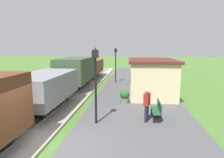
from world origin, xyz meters
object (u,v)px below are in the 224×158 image
object	(u,v)px
freight_train	(62,79)
lamp_post_far	(116,59)
lamp_post_near	(95,72)
station_hut	(151,77)
potted_planter	(125,96)
bench_down_platform	(144,78)
bench_near_hut	(157,110)
person_waiting	(147,104)

from	to	relation	value
freight_train	lamp_post_far	world-z (taller)	lamp_post_far
lamp_post_far	lamp_post_near	bearing A→B (deg)	-90.00
freight_train	lamp_post_near	bearing A→B (deg)	-54.97
lamp_post_far	station_hut	bearing A→B (deg)	-56.71
potted_planter	bench_down_platform	bearing A→B (deg)	77.30
potted_planter	lamp_post_near	world-z (taller)	lamp_post_near
station_hut	lamp_post_near	size ratio (longest dim) A/B	1.57
bench_near_hut	bench_down_platform	distance (m)	10.61
potted_planter	station_hut	bearing A→B (deg)	54.66
station_hut	bench_near_hut	xyz separation A→B (m)	(-0.19, -5.47, -0.93)
bench_near_hut	lamp_post_near	distance (m)	3.81
freight_train	station_hut	distance (m)	6.93
station_hut	potted_planter	bearing A→B (deg)	-125.34
potted_planter	lamp_post_far	size ratio (longest dim) A/B	0.25
person_waiting	lamp_post_near	xyz separation A→B (m)	(-2.47, -0.43, 1.62)
freight_train	person_waiting	world-z (taller)	freight_train
bench_down_platform	lamp_post_near	distance (m)	12.14
potted_planter	lamp_post_far	xyz separation A→B (m)	(-1.26, 7.72, 2.08)
lamp_post_near	lamp_post_far	size ratio (longest dim) A/B	1.00
bench_near_hut	person_waiting	size ratio (longest dim) A/B	0.88
potted_planter	person_waiting	bearing A→B (deg)	-69.30
bench_down_platform	freight_train	bearing A→B (deg)	-135.57
freight_train	bench_near_hut	xyz separation A→B (m)	(6.61, -4.13, -0.83)
person_waiting	potted_planter	world-z (taller)	person_waiting
lamp_post_near	lamp_post_far	bearing A→B (deg)	90.00
bench_down_platform	person_waiting	distance (m)	11.15
bench_down_platform	bench_near_hut	bearing A→B (deg)	-90.00
bench_near_hut	bench_down_platform	bearing A→B (deg)	90.00
bench_near_hut	person_waiting	bearing A→B (deg)	-138.06
station_hut	lamp_post_near	distance (m)	7.28
station_hut	bench_near_hut	size ratio (longest dim) A/B	3.87
bench_near_hut	bench_down_platform	xyz separation A→B (m)	(0.00, 10.61, 0.00)
station_hut	bench_down_platform	world-z (taller)	station_hut
freight_train	lamp_post_near	xyz separation A→B (m)	(3.56, -5.08, 1.25)
potted_planter	lamp_post_near	xyz separation A→B (m)	(-1.26, -3.63, 2.08)
bench_near_hut	freight_train	bearing A→B (deg)	148.00
person_waiting	lamp_post_far	world-z (taller)	lamp_post_far
freight_train	lamp_post_far	distance (m)	7.32
freight_train	potted_planter	size ratio (longest dim) A/B	28.38
person_waiting	potted_planter	bearing A→B (deg)	-45.40
freight_train	potted_planter	world-z (taller)	freight_train
person_waiting	lamp_post_near	distance (m)	2.99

